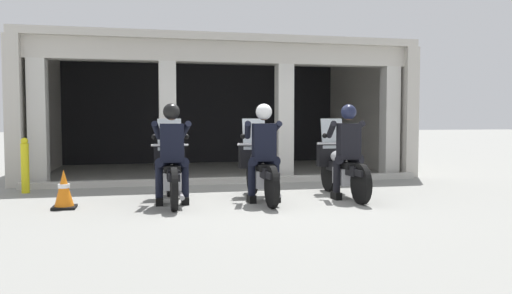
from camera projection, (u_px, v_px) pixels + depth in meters
The scene contains 11 objects.
ground_plane at pixel (228, 177), 11.54m from camera, with size 80.00×80.00×0.00m, color gray.
station_building at pixel (212, 94), 13.29m from camera, with size 8.75×5.15×3.13m.
kerb_strip at pixel (231, 180), 10.40m from camera, with size 8.25×0.24×0.12m, color #B7B5AD.
motorcycle_left at pixel (171, 171), 8.10m from camera, with size 0.62×2.04×1.35m.
police_officer_left at pixel (172, 145), 7.79m from camera, with size 0.63×0.61×1.58m.
motorcycle_center at pixel (260, 169), 8.33m from camera, with size 0.62×2.04×1.35m.
police_officer_center at pixel (264, 144), 8.03m from camera, with size 0.63×0.61×1.58m.
motorcycle_right at pixel (341, 168), 8.66m from camera, with size 0.62×2.04×1.35m.
police_officer_right at pixel (348, 143), 8.36m from camera, with size 0.63×0.61×1.58m.
traffic_cone_flank at pixel (64, 190), 7.48m from camera, with size 0.34×0.34×0.59m.
bollard_kerbside at pixel (25, 165), 9.03m from camera, with size 0.14×0.14×1.01m.
Camera 1 is at (-1.86, -8.35, 1.36)m, focal length 35.15 mm.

